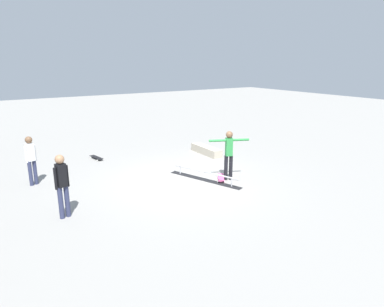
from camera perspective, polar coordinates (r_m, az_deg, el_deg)
ground_plane at (r=11.51m, az=-0.90°, el=-4.49°), size 60.00×60.00×0.00m
grind_rail at (r=11.50m, az=2.10°, el=-3.81°), size 2.72×1.18×0.31m
skate_ledge at (r=14.70m, az=2.39°, el=0.56°), size 1.77×0.45×0.32m
skater_main at (r=11.35m, az=6.18°, el=0.27°), size 0.62×1.26×1.67m
skateboard_main at (r=11.59m, az=4.87°, el=-4.01°), size 0.77×0.63×0.09m
bystander_black_shirt at (r=9.15m, az=-20.92°, el=-4.59°), size 0.24×0.38×1.67m
bystander_white_shirt at (r=11.97m, az=-25.34°, el=-0.67°), size 0.25×0.36×1.60m
loose_skateboard_black at (r=14.44m, az=-15.71°, el=-0.63°), size 0.82×0.37×0.09m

